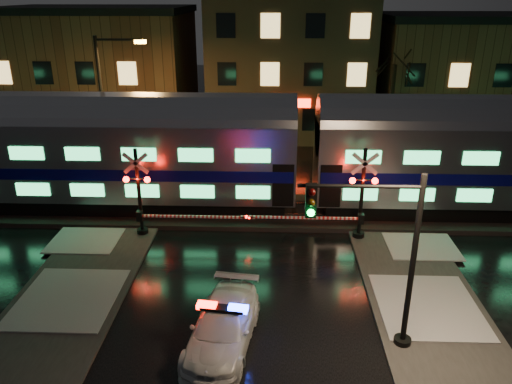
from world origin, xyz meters
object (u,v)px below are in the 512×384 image
crossing_signal_right (353,204)px  traffic_light (382,261)px  police_car (223,327)px  streetlight (107,102)px  crossing_signal_left (147,202)px

crossing_signal_right → traffic_light: traffic_light is taller
police_car → crossing_signal_right: (5.11, 7.49, 1.11)m
police_car → streetlight: (-7.73, 14.18, 4.16)m
streetlight → police_car: bearing=-61.4°
crossing_signal_left → police_car: bearing=-61.0°
police_car → crossing_signal_right: bearing=63.4°
police_car → streetlight: streetlight is taller
traffic_light → streetlight: (-12.54, 14.08, 1.72)m
crossing_signal_right → crossing_signal_left: bearing=-180.0°
crossing_signal_right → streetlight: (-12.84, 6.69, 3.05)m
police_car → crossing_signal_left: bearing=126.7°
police_car → crossing_signal_right: 9.14m
traffic_light → streetlight: size_ratio=0.70×
crossing_signal_left → traffic_light: size_ratio=1.01×
crossing_signal_left → crossing_signal_right: bearing=0.0°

